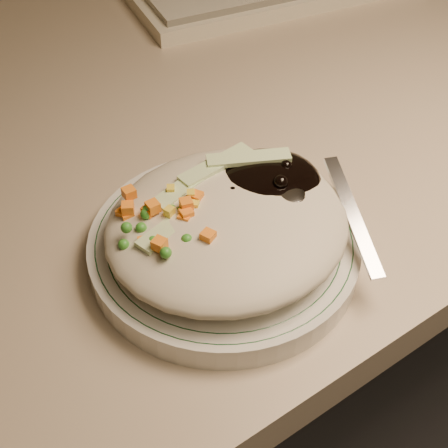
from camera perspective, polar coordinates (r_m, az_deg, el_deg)
desk at (r=0.81m, az=-3.35°, el=-0.80°), size 1.40×0.70×0.74m
plate at (r=0.50m, az=0.00°, el=-2.13°), size 0.22×0.22×0.02m
plate_rim at (r=0.49m, az=0.00°, el=-1.33°), size 0.20×0.20×0.00m
meal at (r=0.48m, az=0.48°, el=0.63°), size 0.21×0.19×0.05m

